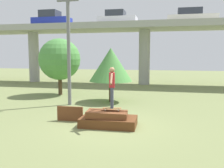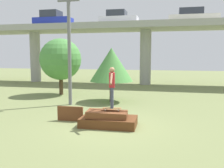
# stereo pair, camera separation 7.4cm
# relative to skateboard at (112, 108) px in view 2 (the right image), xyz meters

# --- Properties ---
(ground_plane) EXTENTS (80.00, 80.00, 0.00)m
(ground_plane) POSITION_rel_skateboard_xyz_m (-0.15, 0.03, -0.75)
(ground_plane) COLOR olive
(scrap_pile) EXTENTS (2.30, 1.33, 0.68)m
(scrap_pile) POSITION_rel_skateboard_xyz_m (-0.16, 0.01, -0.48)
(scrap_pile) COLOR #5B3319
(scrap_pile) RESTS_ON ground_plane
(scrap_plank_loose) EXTENTS (1.18, 0.09, 0.65)m
(scrap_plank_loose) POSITION_rel_skateboard_xyz_m (-1.98, 0.40, -0.43)
(scrap_plank_loose) COLOR brown
(scrap_plank_loose) RESTS_ON ground_plane
(skateboard) EXTENTS (0.78, 0.30, 0.09)m
(skateboard) POSITION_rel_skateboard_xyz_m (0.00, 0.00, 0.00)
(skateboard) COLOR brown
(skateboard) RESTS_ON scrap_pile
(skater) EXTENTS (0.25, 1.19, 1.65)m
(skater) POSITION_rel_skateboard_xyz_m (0.00, -0.00, 0.97)
(skater) COLOR #383D4C
(skater) RESTS_ON skateboard
(highway_overpass) EXTENTS (44.00, 4.74, 6.00)m
(highway_overpass) POSITION_rel_skateboard_xyz_m (-0.15, 15.35, 4.54)
(highway_overpass) COLOR #9E9E99
(highway_overpass) RESTS_ON ground_plane
(car_on_overpass_left) EXTENTS (3.84, 1.89, 1.36)m
(car_on_overpass_left) POSITION_rel_skateboard_xyz_m (-2.96, 15.53, 5.80)
(car_on_overpass_left) COLOR silver
(car_on_overpass_left) RESTS_ON highway_overpass
(car_on_overpass_mid) EXTENTS (4.60, 1.73, 1.32)m
(car_on_overpass_mid) POSITION_rel_skateboard_xyz_m (4.23, 15.81, 5.79)
(car_on_overpass_mid) COLOR silver
(car_on_overpass_mid) RESTS_ON highway_overpass
(car_on_overpass_right) EXTENTS (3.94, 1.81, 1.56)m
(car_on_overpass_right) POSITION_rel_skateboard_xyz_m (-9.98, 15.20, 5.88)
(car_on_overpass_right) COLOR #1E2D9E
(car_on_overpass_right) RESTS_ON highway_overpass
(utility_pole) EXTENTS (1.30, 0.20, 6.61)m
(utility_pole) POSITION_rel_skateboard_xyz_m (-3.42, 3.87, 2.68)
(utility_pole) COLOR slate
(utility_pole) RESTS_ON ground_plane
(tree_behind_left) EXTENTS (2.66, 2.66, 3.35)m
(tree_behind_left) POSITION_rel_skateboard_xyz_m (-1.28, 5.37, 1.56)
(tree_behind_left) COLOR #4C3823
(tree_behind_left) RESTS_ON ground_plane
(tree_behind_right) EXTENTS (3.02, 3.02, 4.11)m
(tree_behind_right) POSITION_rel_skateboard_xyz_m (-5.54, 7.26, 1.84)
(tree_behind_right) COLOR #4C3823
(tree_behind_right) RESTS_ON ground_plane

